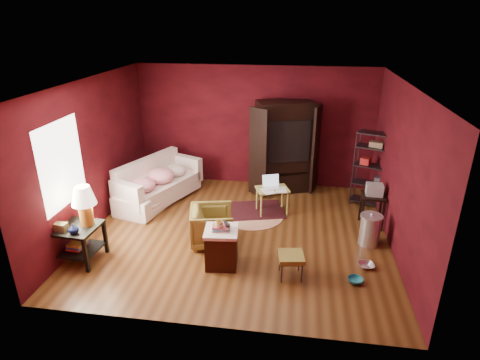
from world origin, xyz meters
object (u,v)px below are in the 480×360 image
object	(u,v)px
sofa	(157,183)
side_table	(81,217)
laptop_desk	(272,191)
wire_shelving	(374,167)
tv_armoire	(284,146)
hamper	(222,247)
armchair	(212,224)

from	to	relation	value
sofa	side_table	distance (m)	2.43
laptop_desk	wire_shelving	xyz separation A→B (m)	(2.07, 0.66, 0.40)
sofa	tv_armoire	distance (m)	2.95
sofa	wire_shelving	distance (m)	4.66
side_table	laptop_desk	bearing A→B (deg)	35.94
laptop_desk	wire_shelving	size ratio (longest dim) A/B	0.49
sofa	hamper	xyz separation A→B (m)	(1.87, -2.21, -0.08)
hamper	sofa	bearing A→B (deg)	130.19
side_table	wire_shelving	distance (m)	5.77
laptop_desk	tv_armoire	distance (m)	1.36
side_table	tv_armoire	world-z (taller)	tv_armoire
armchair	wire_shelving	distance (m)	3.68
armchair	laptop_desk	size ratio (longest dim) A/B	0.96
laptop_desk	side_table	bearing A→B (deg)	-163.88
armchair	side_table	world-z (taller)	side_table
sofa	armchair	world-z (taller)	sofa
side_table	tv_armoire	bearing A→B (deg)	47.15
sofa	side_table	xyz separation A→B (m)	(-0.42, -2.37, 0.36)
hamper	wire_shelving	distance (m)	3.86
wire_shelving	armchair	bearing A→B (deg)	-124.07
sofa	side_table	world-z (taller)	side_table
tv_armoire	wire_shelving	world-z (taller)	tv_armoire
wire_shelving	hamper	bearing A→B (deg)	-113.52
armchair	tv_armoire	xyz separation A→B (m)	(1.13, 2.57, 0.71)
side_table	sofa	bearing A→B (deg)	79.93
side_table	laptop_desk	xyz separation A→B (m)	(2.97, 2.15, -0.30)
sofa	wire_shelving	xyz separation A→B (m)	(4.62, 0.45, 0.47)
sofa	armchair	size ratio (longest dim) A/B	2.84
armchair	hamper	distance (m)	0.71
armchair	hamper	xyz separation A→B (m)	(0.30, -0.64, -0.04)
side_table	tv_armoire	xyz separation A→B (m)	(3.12, 3.36, 0.30)
side_table	laptop_desk	world-z (taller)	side_table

